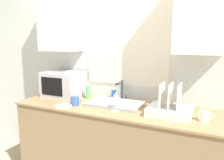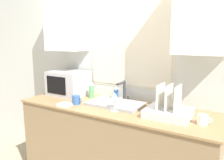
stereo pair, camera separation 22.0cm
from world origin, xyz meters
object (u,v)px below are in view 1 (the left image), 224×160
Objects in this scene: faucet at (122,89)px; dish_rack at (170,109)px; spray_bottle at (88,90)px; soap_bottle at (114,94)px; mug_near_sink at (75,101)px; microwave at (64,84)px; wine_glass at (116,97)px.

dish_rack is at bearing -23.10° from faucet.
spray_bottle is (-0.40, -0.07, -0.04)m from faucet.
mug_near_sink is at bearing -122.88° from soap_bottle.
dish_rack is 0.97m from mug_near_sink.
dish_rack is 1.00m from spray_bottle.
mug_near_sink is (0.02, -0.30, -0.05)m from spray_bottle.
dish_rack is (0.58, -0.25, -0.08)m from faucet.
dish_rack is at bearing 7.02° from mug_near_sink.
microwave is 3.23× the size of soap_bottle.
microwave reaches higher than wine_glass.
spray_bottle is 0.56m from wine_glass.
faucet reaches higher than soap_bottle.
dish_rack is 2.13× the size of wine_glass.
dish_rack reaches higher than faucet.
soap_bottle is at bearing 57.12° from mug_near_sink.
spray_bottle is (0.33, 0.03, -0.05)m from microwave.
faucet is 0.36m from wine_glass.
microwave is at bearing 162.35° from wine_glass.
mug_near_sink is (0.35, -0.27, -0.10)m from microwave.
microwave is 1.32m from dish_rack.
microwave reaches higher than dish_rack.
mug_near_sink is at bearing -172.98° from dish_rack.
wine_glass is (0.20, -0.39, 0.08)m from soap_bottle.
mug_near_sink is at bearing -136.00° from faucet.
dish_rack is 3.23× the size of mug_near_sink.
faucet is 0.15m from soap_bottle.
microwave is at bearing -167.62° from soap_bottle.
faucet is 0.64m from dish_rack.
wine_glass is at bearing -76.40° from faucet.
mug_near_sink is 0.47m from wine_glass.
wine_glass is at bearing -17.65° from microwave.
dish_rack is at bearing -10.55° from spray_bottle.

